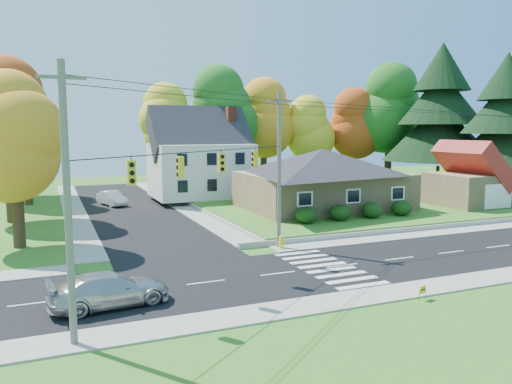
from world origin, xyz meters
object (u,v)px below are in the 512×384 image
Objects in this scene: silver_sedan at (110,290)px; fire_hydrant at (281,243)px; ranch_house at (322,178)px; white_car at (112,198)px.

fire_hydrant is (11.39, 6.56, -0.35)m from silver_sedan.
fire_hydrant is (-9.47, -11.09, -2.85)m from ranch_house.
white_car is 24.44m from fire_hydrant.
ranch_house reaches higher than silver_sedan.
white_car is at bearing -14.45° from silver_sedan.
ranch_house is at bearing 49.52° from fire_hydrant.
fire_hydrant is at bearing -130.48° from ranch_house.
white_car is (3.61, 29.73, -0.03)m from silver_sedan.
ranch_house is 21.21m from white_car.
white_car is at bearing 145.01° from ranch_house.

